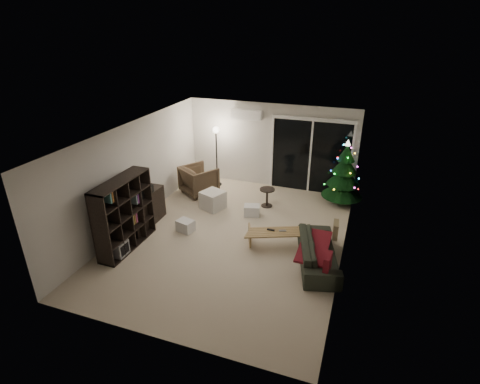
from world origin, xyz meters
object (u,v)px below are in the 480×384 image
object	(u,v)px
media_cabinet	(143,210)
christmas_tree	(344,172)
sofa	(318,252)
coffee_table	(277,240)
bookshelf	(117,213)
armchair	(199,180)

from	to	relation	value
media_cabinet	christmas_tree	xyz separation A→B (m)	(4.46, 2.92, 0.48)
sofa	coffee_table	bearing A→B (deg)	59.09
bookshelf	coffee_table	size ratio (longest dim) A/B	1.21
christmas_tree	coffee_table	bearing A→B (deg)	-111.33
bookshelf	sofa	xyz separation A→B (m)	(4.30, 0.76, -0.54)
sofa	coffee_table	size ratio (longest dim) A/B	1.39
bookshelf	christmas_tree	world-z (taller)	christmas_tree
sofa	media_cabinet	bearing A→B (deg)	72.84
sofa	christmas_tree	size ratio (longest dim) A/B	1.03
armchair	coffee_table	size ratio (longest dim) A/B	0.68
bookshelf	armchair	size ratio (longest dim) A/B	1.78
bookshelf	media_cabinet	bearing A→B (deg)	89.25
armchair	christmas_tree	size ratio (longest dim) A/B	0.50
armchair	christmas_tree	bearing A→B (deg)	-136.80
media_cabinet	armchair	distance (m)	2.22
sofa	coffee_table	distance (m)	0.99
media_cabinet	sofa	xyz separation A→B (m)	(4.30, -0.18, -0.15)
armchair	sofa	distance (m)	4.48
armchair	christmas_tree	world-z (taller)	christmas_tree
coffee_table	bookshelf	bearing A→B (deg)	174.44
media_cabinet	sofa	world-z (taller)	media_cabinet
bookshelf	sofa	distance (m)	4.40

